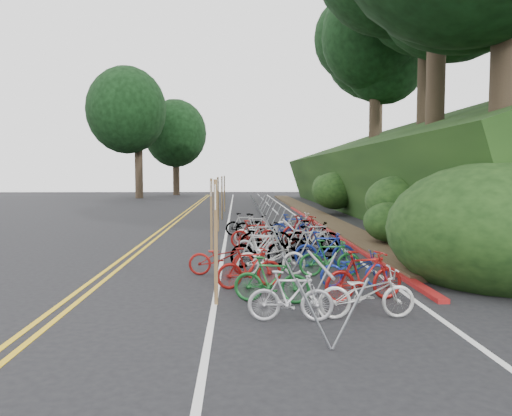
{
  "coord_description": "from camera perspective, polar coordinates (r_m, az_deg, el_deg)",
  "views": [
    {
      "loc": [
        1.47,
        -11.87,
        2.68
      ],
      "look_at": [
        2.22,
        7.8,
        1.3
      ],
      "focal_mm": 35.0,
      "sensor_mm": 36.0,
      "label": 1
    }
  ],
  "objects": [
    {
      "name": "ground",
      "position": [
        12.26,
        -9.12,
        -8.66
      ],
      "size": [
        120.0,
        120.0,
        0.0
      ],
      "primitive_type": "plane",
      "color": "black",
      "rests_on": "ground"
    },
    {
      "name": "road_markings",
      "position": [
        22.15,
        -4.35,
        -2.94
      ],
      "size": [
        7.47,
        80.0,
        0.01
      ],
      "color": "gold",
      "rests_on": "ground"
    },
    {
      "name": "red_curb",
      "position": [
        24.39,
        7.81,
        -2.22
      ],
      "size": [
        0.25,
        28.0,
        0.1
      ],
      "primitive_type": "cube",
      "color": "maroon",
      "rests_on": "ground"
    },
    {
      "name": "embankment",
      "position": [
        32.98,
        18.23,
        3.61
      ],
      "size": [
        14.3,
        48.14,
        9.11
      ],
      "color": "black",
      "rests_on": "ground"
    },
    {
      "name": "tree_cluster",
      "position": [
        36.32,
        11.8,
        19.99
      ],
      "size": [
        33.62,
        55.01,
        20.48
      ],
      "color": "#2D2319",
      "rests_on": "ground"
    },
    {
      "name": "bike_rack_front",
      "position": [
        8.86,
        7.21,
        -8.16
      ],
      "size": [
        1.12,
        2.62,
        1.13
      ],
      "color": "gray",
      "rests_on": "ground"
    },
    {
      "name": "bike_racks_rest",
      "position": [
        24.98,
        1.32,
        -0.18
      ],
      "size": [
        1.14,
        23.0,
        1.17
      ],
      "color": "gray",
      "rests_on": "ground"
    },
    {
      "name": "signpost_near",
      "position": [
        10.12,
        -4.62,
        -2.92
      ],
      "size": [
        0.08,
        0.4,
        2.55
      ],
      "color": "brown",
      "rests_on": "ground"
    },
    {
      "name": "signposts_rest",
      "position": [
        25.92,
        -4.12,
        1.23
      ],
      "size": [
        0.08,
        18.4,
        2.5
      ],
      "color": "brown",
      "rests_on": "ground"
    },
    {
      "name": "bike_front",
      "position": [
        13.18,
        -3.95,
        -5.71
      ],
      "size": [
        0.69,
        1.76,
        0.91
      ],
      "primitive_type": "imported",
      "rotation": [
        0.0,
        0.0,
        1.52
      ],
      "color": "maroon",
      "rests_on": "ground"
    },
    {
      "name": "bike_valet",
      "position": [
        15.57,
        3.94,
        -4.06
      ],
      "size": [
        3.29,
        14.32,
        1.1
      ],
      "color": "#9E9EA3",
      "rests_on": "ground"
    }
  ]
}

